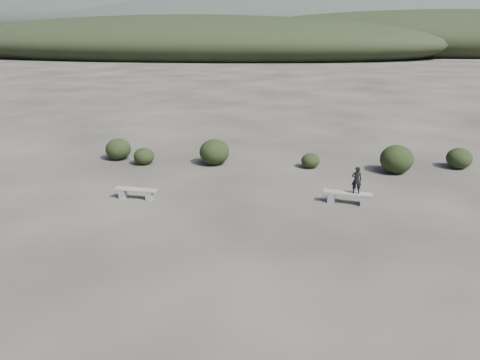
# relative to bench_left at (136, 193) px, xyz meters

# --- Properties ---
(ground) EXTENTS (1200.00, 1200.00, 0.00)m
(ground) POSITION_rel_bench_left_xyz_m (4.77, -3.94, -0.25)
(ground) COLOR #292620
(ground) RESTS_ON ground
(bench_left) EXTENTS (1.67, 0.45, 0.41)m
(bench_left) POSITION_rel_bench_left_xyz_m (0.00, 0.00, 0.00)
(bench_left) COLOR gray
(bench_left) RESTS_ON ground
(bench_right) EXTENTS (1.84, 0.66, 0.45)m
(bench_right) POSITION_rel_bench_left_xyz_m (8.06, 0.58, 0.02)
(bench_right) COLOR gray
(bench_right) RESTS_ON ground
(seated_person) EXTENTS (0.38, 0.25, 1.03)m
(seated_person) POSITION_rel_bench_left_xyz_m (8.34, 0.54, 0.72)
(seated_person) COLOR black
(seated_person) RESTS_ON bench_right
(shrub_a) EXTENTS (0.98, 0.98, 0.80)m
(shrub_a) POSITION_rel_bench_left_xyz_m (-1.26, 4.65, 0.15)
(shrub_a) COLOR black
(shrub_a) RESTS_ON ground
(shrub_b) EXTENTS (1.44, 1.44, 1.23)m
(shrub_b) POSITION_rel_bench_left_xyz_m (2.11, 5.11, 0.36)
(shrub_b) COLOR black
(shrub_b) RESTS_ON ground
(shrub_c) EXTENTS (0.87, 0.87, 0.70)m
(shrub_c) POSITION_rel_bench_left_xyz_m (6.70, 5.14, 0.10)
(shrub_c) COLOR black
(shrub_c) RESTS_ON ground
(shrub_d) EXTENTS (1.47, 1.47, 1.29)m
(shrub_d) POSITION_rel_bench_left_xyz_m (10.55, 4.87, 0.39)
(shrub_d) COLOR black
(shrub_d) RESTS_ON ground
(shrub_e) EXTENTS (1.17, 1.17, 0.97)m
(shrub_e) POSITION_rel_bench_left_xyz_m (13.60, 6.00, 0.23)
(shrub_e) COLOR black
(shrub_e) RESTS_ON ground
(shrub_f) EXTENTS (1.25, 1.25, 1.06)m
(shrub_f) POSITION_rel_bench_left_xyz_m (-2.82, 5.35, 0.28)
(shrub_f) COLOR black
(shrub_f) RESTS_ON ground
(mountain_ridges) EXTENTS (500.00, 400.00, 56.00)m
(mountain_ridges) POSITION_rel_bench_left_xyz_m (-2.72, 335.12, 10.59)
(mountain_ridges) COLOR black
(mountain_ridges) RESTS_ON ground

